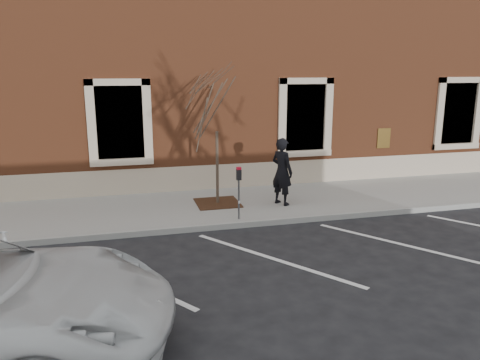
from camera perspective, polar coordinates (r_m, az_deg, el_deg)
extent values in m
plane|color=#28282B|center=(12.17, 0.72, -5.68)|extent=(120.00, 120.00, 0.00)
cube|color=gray|center=(13.76, -1.21, -3.09)|extent=(40.00, 3.50, 0.15)
cube|color=#9E9E99|center=(12.10, 0.78, -5.42)|extent=(40.00, 0.12, 0.15)
cube|color=brown|center=(19.09, -5.57, 13.38)|extent=(40.00, 8.50, 8.00)
cube|color=#C1AD94|center=(15.33, -2.76, 0.44)|extent=(40.00, 0.06, 0.80)
cube|color=black|center=(14.83, -14.44, 6.86)|extent=(1.40, 0.30, 2.20)
cube|color=#C1AD94|center=(14.84, -14.17, 2.18)|extent=(1.90, 0.20, 0.20)
cube|color=black|center=(16.02, 7.73, 7.61)|extent=(1.40, 0.30, 2.20)
cube|color=#C1AD94|center=(16.02, 7.82, 3.27)|extent=(1.90, 0.20, 0.20)
cube|color=black|center=(19.11, 24.78, 7.42)|extent=(1.40, 0.30, 2.20)
cube|color=#C1AD94|center=(19.11, 24.75, 3.79)|extent=(1.90, 0.20, 0.20)
imported|color=black|center=(13.43, 5.14, 1.04)|extent=(0.76, 0.84, 1.94)
cylinder|color=#595B60|center=(12.12, -0.15, -2.42)|extent=(0.05, 0.05, 1.05)
cube|color=black|center=(11.95, -0.15, 0.64)|extent=(0.13, 0.09, 0.27)
cube|color=red|center=(11.92, -0.15, 1.43)|extent=(0.12, 0.09, 0.06)
cube|color=white|center=(12.09, -0.09, -2.72)|extent=(0.05, 0.00, 0.07)
cube|color=#3E2413|center=(13.69, -2.74, -2.80)|extent=(1.24, 1.24, 0.03)
cylinder|color=#4E392F|center=(13.44, -2.79, 1.48)|extent=(0.08, 0.08, 2.12)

